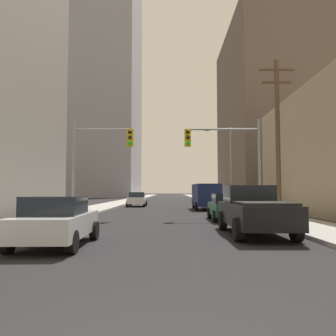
{
  "coord_description": "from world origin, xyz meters",
  "views": [
    {
      "loc": [
        0.25,
        -3.15,
        1.7
      ],
      "look_at": [
        0.0,
        30.86,
        3.89
      ],
      "focal_mm": 37.31,
      "sensor_mm": 36.0,
      "label": 1
    }
  ],
  "objects": [
    {
      "name": "sidewalk_right",
      "position": [
        6.53,
        50.0,
        0.07
      ],
      "size": [
        3.06,
        160.0,
        0.15
      ],
      "primitive_type": "cube",
      "color": "#9E9E99",
      "rests_on": "ground"
    },
    {
      "name": "cargo_van_navy",
      "position": [
        3.38,
        27.84,
        1.29
      ],
      "size": [
        2.16,
        5.27,
        2.26
      ],
      "color": "#141E4C",
      "rests_on": "ground"
    },
    {
      "name": "utility_pole_right",
      "position": [
        6.84,
        18.11,
        5.17
      ],
      "size": [
        2.2,
        0.28,
        9.79
      ],
      "color": "brown",
      "rests_on": "ground"
    },
    {
      "name": "building_left_far_tower",
      "position": [
        -16.55,
        90.57,
        35.58
      ],
      "size": [
        15.53,
        28.55,
        71.16
      ],
      "primitive_type": "cube",
      "color": "#93939E",
      "rests_on": "ground"
    },
    {
      "name": "street_lamp_right",
      "position": [
        5.3,
        28.27,
        4.55
      ],
      "size": [
        2.48,
        0.32,
        7.5
      ],
      "color": "gray",
      "rests_on": "ground"
    },
    {
      "name": "pickup_truck_black",
      "position": [
        3.44,
        10.35,
        0.93
      ],
      "size": [
        2.2,
        5.4,
        1.9
      ],
      "color": "black",
      "rests_on": "ground"
    },
    {
      "name": "building_right_mid_block",
      "position": [
        16.55,
        51.8,
        13.62
      ],
      "size": [
        14.32,
        25.23,
        27.25
      ],
      "primitive_type": "cube",
      "color": "#66564C",
      "rests_on": "ground"
    },
    {
      "name": "sedan_white",
      "position": [
        -3.31,
        33.96,
        0.77
      ],
      "size": [
        1.95,
        4.25,
        1.52
      ],
      "color": "white",
      "rests_on": "ground"
    },
    {
      "name": "sidewalk_left",
      "position": [
        -6.53,
        50.0,
        0.07
      ],
      "size": [
        3.06,
        160.0,
        0.15
      ],
      "primitive_type": "cube",
      "color": "#9E9E99",
      "rests_on": "ground"
    },
    {
      "name": "traffic_signal_near_left",
      "position": [
        -4.04,
        17.77,
        4.04
      ],
      "size": [
        3.69,
        0.44,
        6.0
      ],
      "color": "gray",
      "rests_on": "ground"
    },
    {
      "name": "sedan_green",
      "position": [
        3.47,
        16.73,
        0.77
      ],
      "size": [
        1.95,
        4.21,
        1.52
      ],
      "color": "#195938",
      "rests_on": "ground"
    },
    {
      "name": "traffic_signal_near_right",
      "position": [
        3.61,
        17.77,
        4.08
      ],
      "size": [
        4.6,
        0.44,
        6.0
      ],
      "color": "gray",
      "rests_on": "ground"
    },
    {
      "name": "sedan_silver",
      "position": [
        -3.23,
        7.52,
        0.77
      ],
      "size": [
        1.95,
        4.26,
        1.52
      ],
      "color": "#B7BABF",
      "rests_on": "ground"
    }
  ]
}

